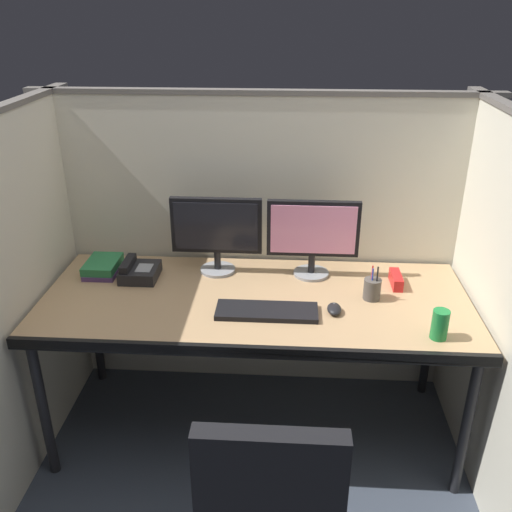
{
  "coord_description": "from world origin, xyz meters",
  "views": [
    {
      "loc": [
        0.14,
        -1.86,
        1.95
      ],
      "look_at": [
        0.0,
        0.35,
        0.92
      ],
      "focal_mm": 38.93,
      "sensor_mm": 36.0,
      "label": 1
    }
  ],
  "objects_px": {
    "desk": "(255,308)",
    "red_stapler": "(396,280)",
    "soda_can": "(440,325)",
    "monitor_right": "(313,233)",
    "keyboard_main": "(267,311)",
    "monitor_left": "(216,230)",
    "pen_cup": "(372,289)",
    "book_stack": "(103,267)",
    "desk_phone": "(139,271)",
    "computer_mouse": "(334,309)"
  },
  "relations": [
    {
      "from": "computer_mouse",
      "to": "monitor_left",
      "type": "bearing_deg",
      "value": 146.28
    },
    {
      "from": "monitor_right",
      "to": "monitor_left",
      "type": "bearing_deg",
      "value": 178.72
    },
    {
      "from": "soda_can",
      "to": "red_stapler",
      "type": "xyz_separation_m",
      "value": [
        -0.09,
        0.44,
        -0.03
      ]
    },
    {
      "from": "book_stack",
      "to": "soda_can",
      "type": "height_order",
      "value": "soda_can"
    },
    {
      "from": "desk",
      "to": "pen_cup",
      "type": "height_order",
      "value": "pen_cup"
    },
    {
      "from": "desk",
      "to": "desk_phone",
      "type": "bearing_deg",
      "value": 163.35
    },
    {
      "from": "monitor_left",
      "to": "book_stack",
      "type": "height_order",
      "value": "monitor_left"
    },
    {
      "from": "desk_phone",
      "to": "red_stapler",
      "type": "relative_size",
      "value": 1.27
    },
    {
      "from": "keyboard_main",
      "to": "book_stack",
      "type": "height_order",
      "value": "book_stack"
    },
    {
      "from": "book_stack",
      "to": "computer_mouse",
      "type": "bearing_deg",
      "value": -15.96
    },
    {
      "from": "book_stack",
      "to": "monitor_left",
      "type": "bearing_deg",
      "value": 5.03
    },
    {
      "from": "soda_can",
      "to": "desk_phone",
      "type": "xyz_separation_m",
      "value": [
        -1.3,
        0.44,
        -0.03
      ]
    },
    {
      "from": "book_stack",
      "to": "pen_cup",
      "type": "bearing_deg",
      "value": -8.14
    },
    {
      "from": "monitor_right",
      "to": "book_stack",
      "type": "relative_size",
      "value": 2.01
    },
    {
      "from": "monitor_right",
      "to": "computer_mouse",
      "type": "height_order",
      "value": "monitor_right"
    },
    {
      "from": "soda_can",
      "to": "pen_cup",
      "type": "xyz_separation_m",
      "value": [
        -0.22,
        0.3,
        -0.01
      ]
    },
    {
      "from": "desk",
      "to": "red_stapler",
      "type": "distance_m",
      "value": 0.67
    },
    {
      "from": "monitor_left",
      "to": "book_stack",
      "type": "bearing_deg",
      "value": -174.97
    },
    {
      "from": "keyboard_main",
      "to": "pen_cup",
      "type": "height_order",
      "value": "pen_cup"
    },
    {
      "from": "monitor_left",
      "to": "monitor_right",
      "type": "bearing_deg",
      "value": -1.28
    },
    {
      "from": "book_stack",
      "to": "soda_can",
      "type": "relative_size",
      "value": 1.76
    },
    {
      "from": "book_stack",
      "to": "red_stapler",
      "type": "bearing_deg",
      "value": -1.8
    },
    {
      "from": "monitor_left",
      "to": "red_stapler",
      "type": "height_order",
      "value": "monitor_left"
    },
    {
      "from": "soda_can",
      "to": "desk_phone",
      "type": "bearing_deg",
      "value": 161.5
    },
    {
      "from": "monitor_right",
      "to": "keyboard_main",
      "type": "bearing_deg",
      "value": -117.4
    },
    {
      "from": "monitor_left",
      "to": "monitor_right",
      "type": "xyz_separation_m",
      "value": [
        0.45,
        -0.01,
        0.0
      ]
    },
    {
      "from": "monitor_right",
      "to": "computer_mouse",
      "type": "bearing_deg",
      "value": -75.94
    },
    {
      "from": "desk_phone",
      "to": "monitor_left",
      "type": "bearing_deg",
      "value": 14.66
    },
    {
      "from": "monitor_right",
      "to": "soda_can",
      "type": "height_order",
      "value": "monitor_right"
    },
    {
      "from": "monitor_left",
      "to": "pen_cup",
      "type": "xyz_separation_m",
      "value": [
        0.71,
        -0.23,
        -0.17
      ]
    },
    {
      "from": "book_stack",
      "to": "desk",
      "type": "bearing_deg",
      "value": -15.97
    },
    {
      "from": "book_stack",
      "to": "monitor_right",
      "type": "bearing_deg",
      "value": 2.19
    },
    {
      "from": "desk",
      "to": "pen_cup",
      "type": "xyz_separation_m",
      "value": [
        0.51,
        0.03,
        0.1
      ]
    },
    {
      "from": "monitor_right",
      "to": "desk_phone",
      "type": "relative_size",
      "value": 2.26
    },
    {
      "from": "desk",
      "to": "red_stapler",
      "type": "xyz_separation_m",
      "value": [
        0.64,
        0.17,
        0.08
      ]
    },
    {
      "from": "monitor_right",
      "to": "soda_can",
      "type": "relative_size",
      "value": 3.52
    },
    {
      "from": "desk",
      "to": "monitor_right",
      "type": "bearing_deg",
      "value": 45.02
    },
    {
      "from": "computer_mouse",
      "to": "pen_cup",
      "type": "height_order",
      "value": "pen_cup"
    },
    {
      "from": "soda_can",
      "to": "desk_phone",
      "type": "distance_m",
      "value": 1.37
    },
    {
      "from": "book_stack",
      "to": "desk_phone",
      "type": "relative_size",
      "value": 1.13
    },
    {
      "from": "soda_can",
      "to": "pen_cup",
      "type": "bearing_deg",
      "value": 126.43
    },
    {
      "from": "book_stack",
      "to": "pen_cup",
      "type": "relative_size",
      "value": 1.31
    },
    {
      "from": "book_stack",
      "to": "soda_can",
      "type": "distance_m",
      "value": 1.57
    },
    {
      "from": "monitor_right",
      "to": "red_stapler",
      "type": "bearing_deg",
      "value": -11.97
    },
    {
      "from": "pen_cup",
      "to": "desk_phone",
      "type": "bearing_deg",
      "value": 172.88
    },
    {
      "from": "desk",
      "to": "soda_can",
      "type": "xyz_separation_m",
      "value": [
        0.74,
        -0.27,
        0.11
      ]
    },
    {
      "from": "keyboard_main",
      "to": "book_stack",
      "type": "bearing_deg",
      "value": 157.24
    },
    {
      "from": "book_stack",
      "to": "red_stapler",
      "type": "relative_size",
      "value": 1.43
    },
    {
      "from": "red_stapler",
      "to": "computer_mouse",
      "type": "bearing_deg",
      "value": -138.15
    },
    {
      "from": "red_stapler",
      "to": "desk_phone",
      "type": "bearing_deg",
      "value": -179.87
    }
  ]
}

